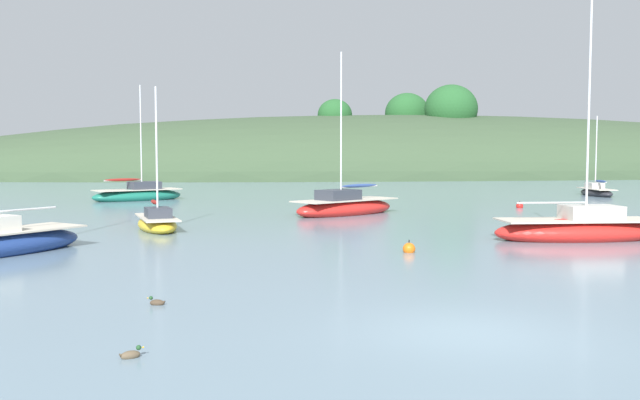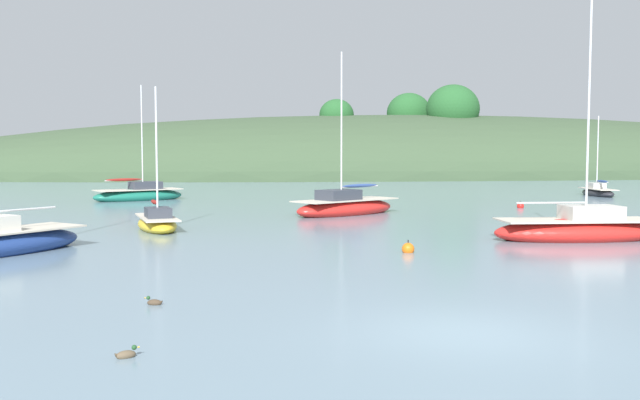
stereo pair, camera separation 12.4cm
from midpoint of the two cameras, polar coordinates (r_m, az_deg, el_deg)
ground_plane at (r=14.09m, az=12.14°, el=-10.54°), size 400.00×400.00×0.00m
far_shoreline_hill at (r=101.13m, az=8.96°, el=2.00°), size 150.00×36.00×21.35m
sailboat_navy_dinghy at (r=29.60m, az=20.52°, el=-2.28°), size 6.91×2.70×9.87m
sailboat_white_near at (r=32.23m, az=-13.08°, el=-1.79°), size 2.61×4.98×6.55m
sailboat_blue_center at (r=59.51m, az=21.83°, el=0.63°), size 2.12×4.86×6.49m
sailboat_orange_cutter at (r=51.87m, az=-14.52°, el=0.43°), size 6.89×5.03×8.50m
sailboat_red_portside at (r=38.98m, az=2.16°, el=-0.56°), size 7.09×5.83×9.22m
mooring_buoy_outer at (r=24.50m, az=7.37°, el=-4.00°), size 0.44×0.44×0.54m
mooring_buoy_inner at (r=45.07m, az=16.16°, el=-0.48°), size 0.44×0.44×0.54m
duck_trailing at (r=12.60m, az=-15.30°, el=-12.10°), size 0.41×0.30×0.24m
duck_straggler at (r=16.59m, az=-13.21°, el=-8.16°), size 0.42×0.26×0.24m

